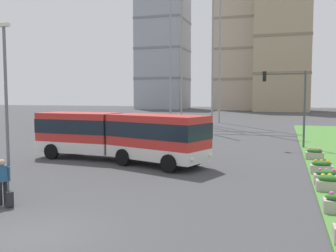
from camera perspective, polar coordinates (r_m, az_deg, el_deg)
The scene contains 14 objects.
ground_plane at distance 12.16m, azimuth -20.11°, elevation -15.50°, with size 260.00×260.00×0.00m, color #424244.
articulated_bus at distance 23.61m, azimuth -7.48°, elevation -1.42°, with size 11.89×4.95×3.00m.
car_silver_hatch at distance 31.66m, azimuth -7.23°, elevation -1.52°, with size 4.46×2.15×1.58m.
pedestrian_crossing at distance 15.59m, azimuth -23.93°, elevation -7.33°, with size 0.37×0.50×1.74m.
rolling_suitcase at distance 15.31m, azimuth -23.05°, elevation -10.17°, with size 0.43×0.40×0.97m.
flower_planter_2 at distance 17.51m, azimuth 23.43°, elevation -7.95°, with size 1.10×0.56×0.74m.
flower_planter_3 at distance 18.71m, azimuth 23.02°, elevation -7.15°, with size 1.10×0.56×0.74m.
flower_planter_4 at distance 21.13m, azimuth 22.35°, elevation -5.81°, with size 1.10×0.56×0.74m.
flower_planter_5 at distance 25.76m, azimuth 21.42°, elevation -3.95°, with size 1.10×0.56×0.74m.
traffic_light_far_right at distance 31.03m, azimuth 18.12°, elevation 4.44°, with size 3.47×0.28×6.07m.
streetlight_left at distance 23.84m, azimuth -23.48°, elevation 5.35°, with size 0.70×0.28×8.29m.
apartment_tower_west at distance 120.99m, azimuth -0.72°, elevation 11.31°, with size 14.62×14.97×36.37m.
apartment_tower_westcentre at distance 116.43m, azimuth 11.90°, elevation 15.10°, with size 17.69×16.50×50.91m.
apartment_tower_centre at distance 108.55m, azimuth 17.13°, elevation 14.85°, with size 14.29×16.30×47.48m.
Camera 1 is at (7.02, -9.03, 4.13)m, focal length 40.00 mm.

